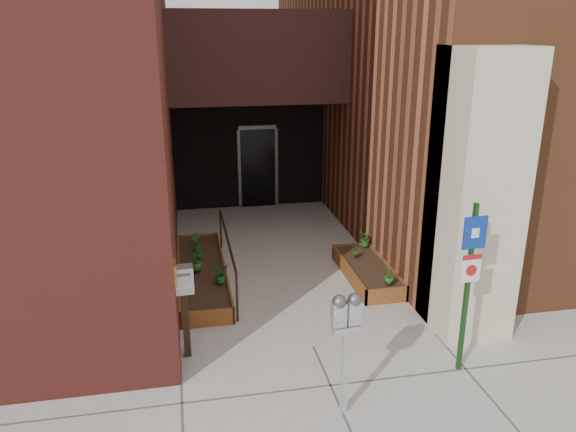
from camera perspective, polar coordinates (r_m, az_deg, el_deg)
ground at (r=8.82m, az=2.59°, el=-13.12°), size 80.00×80.00×0.00m
architecture at (r=14.26m, az=-4.78°, el=19.98°), size 20.00×14.60×10.00m
planter_left at (r=10.95m, az=-8.73°, el=-5.88°), size 0.90×3.60×0.30m
planter_right at (r=11.04m, az=8.03°, el=-5.64°), size 0.80×2.20×0.30m
handrail at (r=10.69m, az=-6.20°, el=-2.81°), size 0.04×3.34×0.90m
parking_meter at (r=6.87m, az=5.93°, el=-10.70°), size 0.38×0.18×1.66m
sign_post at (r=7.95m, az=17.98°, el=-5.38°), size 0.34×0.09×2.49m
payment_dropbox at (r=8.23m, az=-10.53°, el=-7.63°), size 0.30×0.23×1.44m
shrub_left_a at (r=10.14m, az=-6.91°, el=-5.79°), size 0.43×0.43×0.34m
shrub_left_b at (r=11.07m, az=-9.15°, el=-3.77°), size 0.23×0.23×0.32m
shrub_left_c at (r=10.65m, az=-9.35°, el=-4.51°), size 0.31×0.31×0.39m
shrub_left_d at (r=11.57m, az=-9.38°, el=-2.62°), size 0.28×0.28×0.38m
shrub_right_a at (r=10.17m, az=10.27°, el=-5.96°), size 0.18×0.18×0.31m
shrub_right_b at (r=11.22m, az=6.95°, el=-3.35°), size 0.19×0.19×0.32m
shrub_right_c at (r=11.77m, az=7.85°, el=-2.31°), size 0.41×0.41×0.32m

